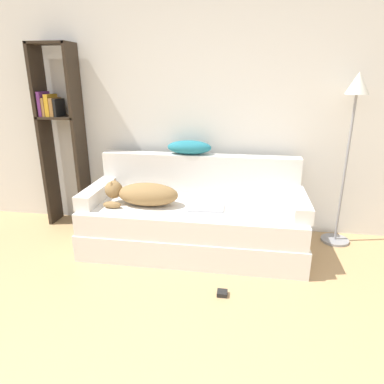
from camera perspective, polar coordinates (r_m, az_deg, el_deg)
The scene contains 11 objects.
wall_back at distance 3.58m, azimuth 3.55°, elevation 14.85°, with size 8.07×0.06×2.70m.
couch at distance 3.30m, azimuth 0.26°, elevation -5.74°, with size 2.04×0.89×0.46m.
couch_backrest at distance 3.50m, azimuth 1.20°, elevation 3.14°, with size 2.00×0.15×0.39m.
couch_arm_left at distance 3.45m, azimuth -15.49°, elevation -0.05°, with size 0.15×0.70×0.13m.
couch_arm_right at distance 3.19m, azimuth 17.32°, elevation -1.77°, with size 0.15×0.70×0.13m.
dog at distance 3.19m, azimuth -8.21°, elevation -0.31°, with size 0.70×0.30×0.23m.
laptop at distance 3.10m, azimuth 2.35°, elevation -2.58°, with size 0.33×0.24×0.02m.
throw_pillow at distance 3.47m, azimuth -0.45°, elevation 7.45°, with size 0.45×0.21×0.14m.
bookshelf at distance 3.93m, azimuth -21.15°, elevation 9.87°, with size 0.43×0.26×1.91m.
floor_lamp at distance 3.47m, azimuth 25.20°, elevation 10.82°, with size 0.27×0.27×1.63m.
power_adapter at distance 2.74m, azimuth 5.06°, elevation -16.45°, with size 0.08×0.08×0.03m.
Camera 1 is at (0.34, -0.84, 1.60)m, focal length 32.00 mm.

